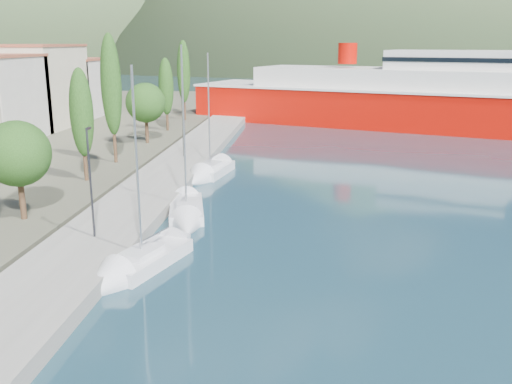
# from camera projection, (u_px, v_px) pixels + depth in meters

# --- Properties ---
(ground) EXTENTS (1400.00, 1400.00, 0.00)m
(ground) POSITION_uv_depth(u_px,v_px,m) (299.00, 92.00, 133.39)
(ground) COLOR #1C3C49
(quay) EXTENTS (5.00, 88.00, 0.80)m
(quay) POSITION_uv_depth(u_px,v_px,m) (154.00, 188.00, 43.62)
(quay) COLOR gray
(quay) RESTS_ON ground
(tree_row) EXTENTS (4.21, 61.68, 11.37)m
(tree_row) POSITION_uv_depth(u_px,v_px,m) (103.00, 107.00, 48.09)
(tree_row) COLOR #47301E
(tree_row) RESTS_ON land_strip
(lamp_posts) EXTENTS (0.15, 46.88, 6.06)m
(lamp_posts) POSITION_uv_depth(u_px,v_px,m) (90.00, 179.00, 30.78)
(lamp_posts) COLOR #2D2D33
(lamp_posts) RESTS_ON quay
(sailboat_near) EXTENTS (4.68, 8.08, 11.14)m
(sailboat_near) POSITION_uv_depth(u_px,v_px,m) (124.00, 273.00, 27.96)
(sailboat_near) COLOR silver
(sailboat_near) RESTS_ON ground
(sailboat_mid) EXTENTS (3.90, 8.59, 11.97)m
(sailboat_mid) POSITION_uv_depth(u_px,v_px,m) (187.00, 218.00, 36.59)
(sailboat_mid) COLOR silver
(sailboat_mid) RESTS_ON ground
(sailboat_far) EXTENTS (3.88, 8.06, 11.37)m
(sailboat_far) POSITION_uv_depth(u_px,v_px,m) (204.00, 175.00, 48.27)
(sailboat_far) COLOR silver
(sailboat_far) RESTS_ON ground
(ferry) EXTENTS (59.74, 32.44, 11.74)m
(ferry) POSITION_uv_depth(u_px,v_px,m) (405.00, 100.00, 77.43)
(ferry) COLOR #C40D03
(ferry) RESTS_ON ground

